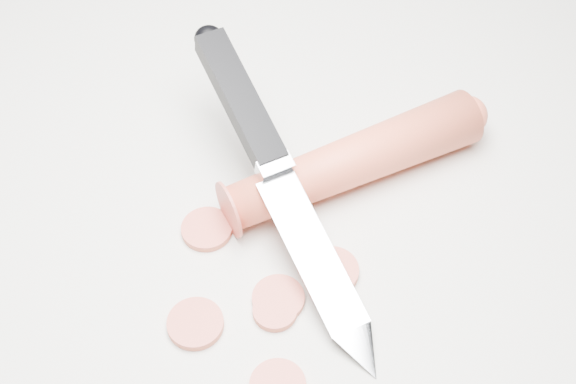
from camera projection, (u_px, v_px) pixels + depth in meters
The scene contains 8 objects.
ground at pixel (320, 228), 0.57m from camera, with size 2.40×2.40×0.00m, color silver.
carrot at pixel (353, 161), 0.58m from camera, with size 0.04×0.04×0.20m, color #E54E31.
carrot_slice_0 at pixel (278, 299), 0.53m from camera, with size 0.03×0.03×0.01m, color #CD4B3B.
carrot_slice_2 at pixel (275, 311), 0.52m from camera, with size 0.03×0.03×0.01m, color #CD4B3B.
carrot_slice_3 at pixel (332, 271), 0.54m from camera, with size 0.04×0.04×0.01m, color #CD4B3B.
carrot_slice_4 at pixel (207, 229), 0.56m from camera, with size 0.04×0.04×0.01m, color #CD4B3B.
carrot_slice_5 at pixel (195, 324), 0.52m from camera, with size 0.04×0.04×0.01m, color #CD4B3B.
kitchen_knife at pixel (285, 184), 0.54m from camera, with size 0.26×0.14×0.08m, color #B3B5BA, non-canonical shape.
Camera 1 is at (0.19, -0.27, 0.46)m, focal length 50.00 mm.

